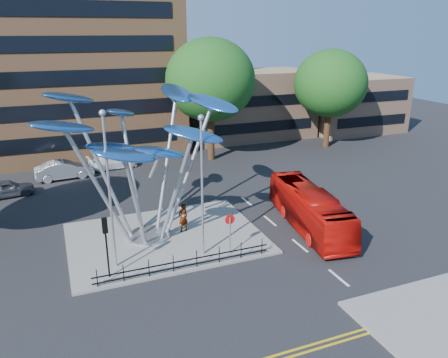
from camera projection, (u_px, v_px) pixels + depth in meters
name	position (u px, v px, depth m)	size (l,w,h in m)	color
ground	(213.00, 283.00, 23.02)	(120.00, 120.00, 0.00)	black
traffic_island	(166.00, 238.00, 27.92)	(12.00, 9.00, 0.15)	slate
brick_tower	(46.00, 6.00, 44.16)	(25.00, 15.00, 30.00)	#91633F
low_building_near	(249.00, 104.00, 53.70)	(15.00, 8.00, 8.00)	tan
low_building_far	(353.00, 104.00, 57.03)	(12.00, 8.00, 7.00)	tan
tree_right	(210.00, 80.00, 42.55)	(8.80, 8.80, 12.11)	black
tree_far	(330.00, 84.00, 47.78)	(8.00, 8.00, 10.81)	black
leaf_sculpture	(140.00, 133.00, 25.94)	(12.72, 9.54, 9.51)	#9EA0A5
street_lamp_left	(108.00, 178.00, 22.78)	(0.36, 0.36, 8.80)	#9EA0A5
street_lamp_right	(202.00, 174.00, 24.18)	(0.36, 0.36, 8.30)	#9EA0A5
traffic_light_island	(106.00, 235.00, 22.61)	(0.28, 0.18, 3.42)	black
no_entry_sign_island	(230.00, 227.00, 25.35)	(0.60, 0.10, 2.45)	#9EA0A5
pedestrian_railing_front	(185.00, 263.00, 23.98)	(10.00, 0.06, 1.00)	black
red_bus	(309.00, 209.00, 29.15)	(2.29, 9.78, 2.72)	#B80D08
pedestrian	(183.00, 218.00, 28.37)	(0.70, 0.46, 1.93)	gray
parked_car_left	(7.00, 189.00, 34.79)	(1.64, 4.07, 1.39)	#46494F
parked_car_mid	(64.00, 170.00, 39.02)	(1.74, 4.98, 1.64)	#B4B6BC
parked_car_right	(113.00, 161.00, 42.02)	(1.91, 4.69, 1.36)	white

